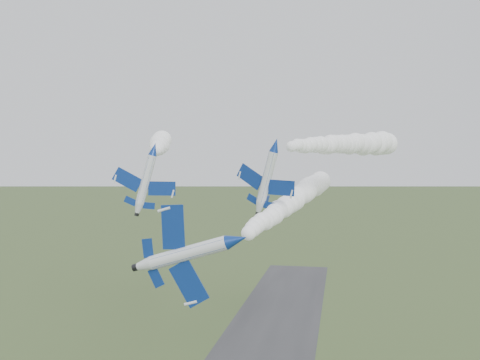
# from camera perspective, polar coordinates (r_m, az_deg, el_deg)

# --- Properties ---
(jet_lead) EXTENTS (4.57, 13.92, 11.05)m
(jet_lead) POSITION_cam_1_polar(r_m,az_deg,el_deg) (58.48, -0.34, -6.41)
(jet_lead) COLOR silver
(smoke_trail_jet_lead) EXTENTS (7.61, 76.88, 4.97)m
(smoke_trail_jet_lead) POSITION_cam_1_polar(r_m,az_deg,el_deg) (99.34, 6.01, -1.97)
(smoke_trail_jet_lead) COLOR white
(jet_pair_left) EXTENTS (9.93, 11.96, 3.68)m
(jet_pair_left) POSITION_cam_1_polar(r_m,az_deg,el_deg) (86.44, -9.17, 3.28)
(jet_pair_left) COLOR silver
(smoke_trail_jet_pair_left) EXTENTS (20.36, 57.09, 5.09)m
(smoke_trail_jet_pair_left) POSITION_cam_1_polar(r_m,az_deg,el_deg) (118.23, -8.61, 3.76)
(smoke_trail_jet_pair_left) COLOR white
(jet_pair_right) EXTENTS (10.00, 11.95, 3.88)m
(jet_pair_right) POSITION_cam_1_polar(r_m,az_deg,el_deg) (81.63, 3.76, 3.75)
(jet_pair_right) COLOR silver
(smoke_trail_jet_pair_right) EXTENTS (24.22, 50.10, 5.10)m
(smoke_trail_jet_pair_right) POSITION_cam_1_polar(r_m,az_deg,el_deg) (107.79, 11.37, 3.74)
(smoke_trail_jet_pair_right) COLOR white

